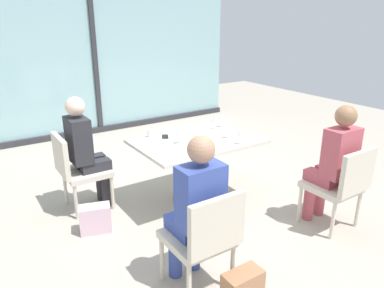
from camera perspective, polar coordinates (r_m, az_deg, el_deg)
name	(u,v)px	position (r m, az deg, el deg)	size (l,w,h in m)	color
ground_plane	(197,198)	(4.34, 0.74, -8.49)	(12.00, 12.00, 0.00)	#A89E8E
window_wall_backdrop	(95,66)	(6.78, -14.92, 11.77)	(5.50, 0.10, 2.70)	#8DB7BC
dining_table_main	(197,154)	(4.11, 0.77, -1.60)	(1.36, 0.93, 0.73)	silver
chair_far_left	(77,167)	(4.10, -17.56, -3.52)	(0.50, 0.46, 0.87)	beige
chair_front_left	(204,236)	(2.78, 1.92, -14.13)	(0.46, 0.50, 0.87)	beige
chair_front_right	(341,183)	(3.84, 22.26, -5.69)	(0.46, 0.50, 0.87)	beige
person_far_left	(85,148)	(4.06, -16.38, -0.56)	(0.39, 0.34, 1.26)	#28282D
person_front_left	(196,205)	(2.75, 0.63, -9.54)	(0.34, 0.39, 1.26)	#384C9E
person_front_right	(334,160)	(3.82, 21.31, -2.38)	(0.34, 0.39, 1.26)	#B24C56
wine_glass_0	(179,132)	(3.89, -2.05, 1.89)	(0.07, 0.07, 0.18)	silver
wine_glass_1	(228,127)	(4.09, 5.67, 2.69)	(0.07, 0.07, 0.18)	silver
wine_glass_2	(201,126)	(4.11, 1.48, 2.87)	(0.07, 0.07, 0.18)	silver
wine_glass_3	(215,118)	(4.43, 3.64, 4.04)	(0.07, 0.07, 0.18)	silver
wine_glass_4	(241,132)	(3.91, 7.60, 1.82)	(0.07, 0.07, 0.18)	silver
wine_glass_5	(222,117)	(4.50, 4.66, 4.25)	(0.07, 0.07, 0.18)	silver
coffee_cup	(151,133)	(4.16, -6.44, 1.71)	(0.08, 0.08, 0.09)	white
cell_phone_on_table	(165,137)	(4.16, -4.22, 1.17)	(0.07, 0.14, 0.01)	black
handbag_0	(95,219)	(3.79, -14.88, -11.23)	(0.30, 0.16, 0.28)	beige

